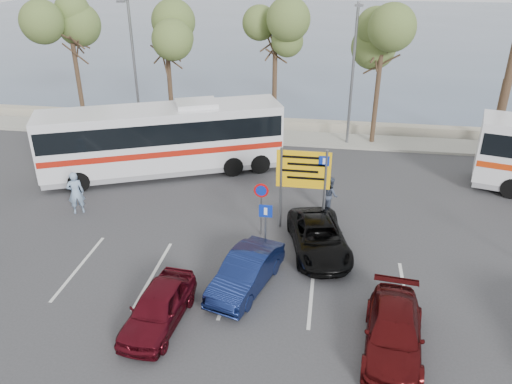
# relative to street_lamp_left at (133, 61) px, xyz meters

# --- Properties ---
(ground) EXTENTS (120.00, 120.00, 0.00)m
(ground) POSITION_rel_street_lamp_left_xyz_m (10.00, -13.52, -4.60)
(ground) COLOR #353538
(ground) RESTS_ON ground
(kerb_strip) EXTENTS (44.00, 2.40, 0.15)m
(kerb_strip) POSITION_rel_street_lamp_left_xyz_m (10.00, 0.48, -4.52)
(kerb_strip) COLOR #9B9A8D
(kerb_strip) RESTS_ON ground
(seawall) EXTENTS (48.00, 0.80, 0.60)m
(seawall) POSITION_rel_street_lamp_left_xyz_m (10.00, 2.48, -4.30)
(seawall) COLOR #A69F85
(seawall) RESTS_ON ground
(sea) EXTENTS (140.00, 140.00, 0.00)m
(sea) POSITION_rel_street_lamp_left_xyz_m (10.00, 46.48, -4.59)
(sea) COLOR #45596F
(sea) RESTS_ON ground
(tree_far_left) EXTENTS (3.20, 3.20, 7.60)m
(tree_far_left) POSITION_rel_street_lamp_left_xyz_m (-4.00, 0.48, 1.73)
(tree_far_left) COLOR #382619
(tree_far_left) RESTS_ON kerb_strip
(tree_left) EXTENTS (3.20, 3.20, 7.20)m
(tree_left) POSITION_rel_street_lamp_left_xyz_m (2.00, 0.48, 1.41)
(tree_left) COLOR #382619
(tree_left) RESTS_ON kerb_strip
(tree_mid) EXTENTS (3.20, 3.20, 8.00)m
(tree_mid) POSITION_rel_street_lamp_left_xyz_m (8.50, 0.48, 2.06)
(tree_mid) COLOR #382619
(tree_mid) RESTS_ON kerb_strip
(tree_right) EXTENTS (3.20, 3.20, 7.40)m
(tree_right) POSITION_rel_street_lamp_left_xyz_m (14.50, 0.48, 1.57)
(tree_right) COLOR #382619
(tree_right) RESTS_ON kerb_strip
(street_lamp_left) EXTENTS (0.45, 1.15, 8.01)m
(street_lamp_left) POSITION_rel_street_lamp_left_xyz_m (0.00, 0.00, 0.00)
(street_lamp_left) COLOR slate
(street_lamp_left) RESTS_ON kerb_strip
(street_lamp_right) EXTENTS (0.45, 1.15, 8.01)m
(street_lamp_right) POSITION_rel_street_lamp_left_xyz_m (13.00, 0.00, 0.00)
(street_lamp_right) COLOR slate
(street_lamp_right) RESTS_ON kerb_strip
(direction_sign) EXTENTS (2.20, 0.12, 3.60)m
(direction_sign) POSITION_rel_street_lamp_left_xyz_m (11.00, -10.32, -2.17)
(direction_sign) COLOR slate
(direction_sign) RESTS_ON ground
(sign_no_stop) EXTENTS (0.60, 0.08, 2.35)m
(sign_no_stop) POSITION_rel_street_lamp_left_xyz_m (9.40, -11.13, -3.02)
(sign_no_stop) COLOR slate
(sign_no_stop) RESTS_ON ground
(sign_parking) EXTENTS (0.50, 0.07, 2.25)m
(sign_parking) POSITION_rel_street_lamp_left_xyz_m (9.80, -12.73, -3.13)
(sign_parking) COLOR slate
(sign_parking) RESTS_ON ground
(lane_markings) EXTENTS (12.02, 4.20, 0.01)m
(lane_markings) POSITION_rel_street_lamp_left_xyz_m (8.86, -14.52, -4.60)
(lane_markings) COLOR silver
(lane_markings) RESTS_ON ground
(coach_bus_left) EXTENTS (12.18, 7.10, 3.78)m
(coach_bus_left) POSITION_rel_street_lamp_left_xyz_m (3.50, -5.70, -2.85)
(coach_bus_left) COLOR silver
(coach_bus_left) RESTS_ON ground
(car_blue) EXTENTS (2.38, 4.11, 1.28)m
(car_blue) POSITION_rel_street_lamp_left_xyz_m (9.40, -14.75, -3.96)
(car_blue) COLOR #0E1944
(car_blue) RESTS_ON ground
(car_maroon) EXTENTS (2.11, 4.28, 1.20)m
(car_maroon) POSITION_rel_street_lamp_left_xyz_m (14.20, -17.02, -4.00)
(car_maroon) COLOR #470B0D
(car_maroon) RESTS_ON ground
(car_red) EXTENTS (1.80, 3.79, 1.25)m
(car_red) POSITION_rel_street_lamp_left_xyz_m (7.00, -17.02, -3.97)
(car_red) COLOR #4E0B14
(car_red) RESTS_ON ground
(suv_black) EXTENTS (2.94, 4.73, 1.22)m
(suv_black) POSITION_rel_street_lamp_left_xyz_m (11.80, -12.02, -3.99)
(suv_black) COLOR black
(suv_black) RESTS_ON ground
(pedestrian_near) EXTENTS (0.86, 0.78, 1.98)m
(pedestrian_near) POSITION_rel_street_lamp_left_xyz_m (1.00, -10.51, -3.61)
(pedestrian_near) COLOR #839FBF
(pedestrian_near) RESTS_ON ground
(pedestrian_far) EXTENTS (0.95, 1.03, 1.71)m
(pedestrian_far) POSITION_rel_street_lamp_left_xyz_m (12.13, -8.70, -3.74)
(pedestrian_far) COLOR #353D4F
(pedestrian_far) RESTS_ON ground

